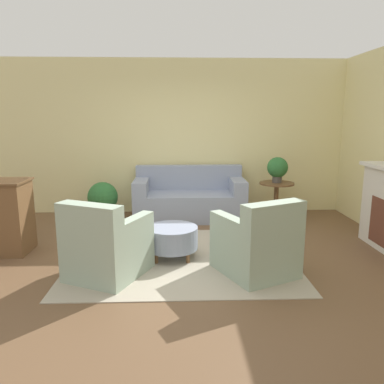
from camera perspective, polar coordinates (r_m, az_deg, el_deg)
ground_plane at (r=4.87m, az=-1.54°, el=-10.00°), size 16.00×16.00×0.00m
wall_back at (r=7.01m, az=-1.84°, el=8.34°), size 8.82×0.12×2.80m
rug at (r=4.87m, az=-1.54°, el=-9.94°), size 2.78×2.31×0.01m
couch at (r=6.64m, az=-0.40°, el=-1.10°), size 1.92×0.88×0.91m
armchair_left at (r=4.33m, az=-12.98°, el=-8.16°), size 1.00×1.05×0.89m
armchair_right at (r=4.34m, az=9.96°, el=-7.96°), size 1.00×1.05×0.89m
ottoman_table at (r=4.79m, az=-3.05°, el=-6.97°), size 0.65×0.65×0.40m
side_table at (r=6.71m, az=12.73°, el=-0.26°), size 0.60×0.60×0.65m
potted_plant_on_side_table at (r=6.64m, az=12.90°, el=3.57°), size 0.36×0.36×0.44m
potted_plant_floor at (r=6.64m, az=-13.43°, el=-1.10°), size 0.52×0.52×0.67m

